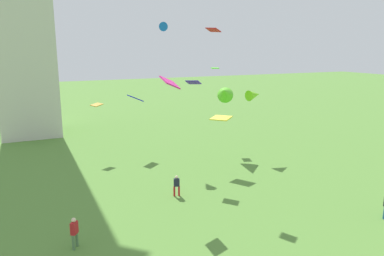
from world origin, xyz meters
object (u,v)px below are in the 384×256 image
(kite_flying_0, at_px, (221,118))
(kite_flying_1, at_px, (193,82))
(kite_flying_8, at_px, (213,30))
(person_1, at_px, (177,184))
(kite_flying_2, at_px, (254,95))
(kite_flying_7, at_px, (225,93))
(kite_flying_6, at_px, (162,27))
(person_3, at_px, (74,231))
(kite_flying_9, at_px, (135,98))
(kite_flying_10, at_px, (170,82))
(kite_flying_5, at_px, (215,68))
(kite_flying_3, at_px, (97,105))

(kite_flying_0, bearing_deg, kite_flying_1, -114.21)
(kite_flying_0, xyz_separation_m, kite_flying_8, (-2.40, -2.88, 7.23))
(person_1, xyz_separation_m, kite_flying_2, (10.99, 6.61, 5.21))
(kite_flying_2, distance_m, kite_flying_7, 2.89)
(kite_flying_8, bearing_deg, kite_flying_6, -20.53)
(person_3, distance_m, kite_flying_9, 19.17)
(person_3, height_order, kite_flying_10, kite_flying_10)
(person_3, relative_size, kite_flying_7, 0.57)
(kite_flying_9, distance_m, kite_flying_10, 13.37)
(kite_flying_8, bearing_deg, kite_flying_1, -13.84)
(person_1, distance_m, kite_flying_8, 11.59)
(kite_flying_9, bearing_deg, person_1, 61.52)
(kite_flying_5, distance_m, kite_flying_6, 7.83)
(kite_flying_10, bearing_deg, person_3, -60.75)
(person_3, bearing_deg, person_1, 154.01)
(kite_flying_5, xyz_separation_m, kite_flying_8, (-6.12, -10.99, 3.44))
(kite_flying_2, bearing_deg, kite_flying_1, 97.89)
(kite_flying_1, xyz_separation_m, kite_flying_3, (-6.18, 8.79, -2.64))
(kite_flying_3, bearing_deg, person_1, -112.89)
(person_3, relative_size, kite_flying_9, 1.07)
(kite_flying_2, distance_m, kite_flying_6, 11.08)
(kite_flying_1, bearing_deg, person_1, -79.09)
(kite_flying_6, bearing_deg, kite_flying_1, 94.41)
(kite_flying_3, height_order, kite_flying_7, kite_flying_7)
(person_3, bearing_deg, kite_flying_5, 168.03)
(kite_flying_2, bearing_deg, kite_flying_7, 50.72)
(kite_flying_5, relative_size, kite_flying_10, 0.83)
(kite_flying_5, xyz_separation_m, kite_flying_6, (-6.52, -1.28, 4.13))
(kite_flying_1, relative_size, kite_flying_3, 0.99)
(kite_flying_5, bearing_deg, person_1, 161.08)
(kite_flying_3, distance_m, kite_flying_9, 3.82)
(kite_flying_5, relative_size, kite_flying_9, 0.81)
(person_1, height_order, kite_flying_0, kite_flying_0)
(kite_flying_0, bearing_deg, kite_flying_10, -84.94)
(kite_flying_3, xyz_separation_m, kite_flying_7, (11.55, -4.52, 1.07))
(kite_flying_1, bearing_deg, kite_flying_10, -79.58)
(person_3, distance_m, kite_flying_10, 10.79)
(person_1, relative_size, kite_flying_7, 0.51)
(person_3, bearing_deg, kite_flying_8, 150.56)
(kite_flying_0, xyz_separation_m, kite_flying_5, (3.72, 8.11, 3.79))
(kite_flying_0, relative_size, kite_flying_8, 1.73)
(kite_flying_2, bearing_deg, kite_flying_9, 49.10)
(person_1, bearing_deg, kite_flying_2, -134.49)
(person_3, xyz_separation_m, kite_flying_5, (17.34, 16.47, 7.46))
(kite_flying_3, distance_m, kite_flying_7, 12.45)
(person_3, relative_size, kite_flying_8, 1.48)
(person_3, xyz_separation_m, kite_flying_2, (18.76, 11.01, 5.10))
(person_3, height_order, kite_flying_6, kite_flying_6)
(person_1, relative_size, kite_flying_0, 0.76)
(kite_flying_5, bearing_deg, kite_flying_8, 170.34)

